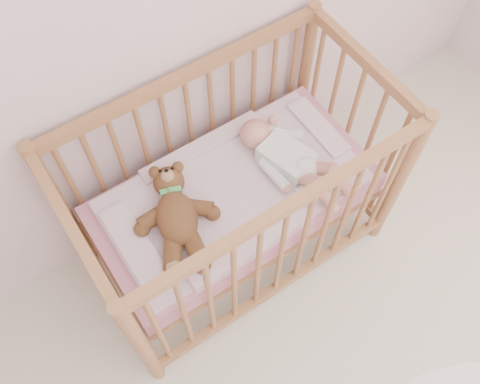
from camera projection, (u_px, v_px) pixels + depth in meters
crib at (234, 197)px, 2.36m from camera, size 1.36×0.76×1.00m
mattress at (234, 199)px, 2.37m from camera, size 1.22×0.62×0.13m
blanket at (234, 191)px, 2.30m from camera, size 1.10×0.58×0.06m
baby at (286, 156)px, 2.30m from camera, size 0.44×0.66×0.14m
teddy_bear at (177, 218)px, 2.14m from camera, size 0.52×0.62×0.15m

